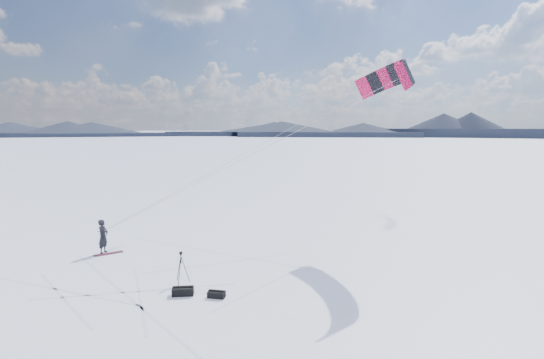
{
  "coord_description": "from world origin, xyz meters",
  "views": [
    {
      "loc": [
        6.72,
        -17.6,
        6.99
      ],
      "look_at": [
        6.0,
        4.63,
        4.06
      ],
      "focal_mm": 26.0,
      "sensor_mm": 36.0,
      "label": 1
    }
  ],
  "objects_px": {
    "snowkiter": "(104,253)",
    "gear_bag_b": "(216,294)",
    "snowboard": "(108,254)",
    "tripod": "(181,263)",
    "gear_bag_a": "(183,291)"
  },
  "relations": [
    {
      "from": "gear_bag_b",
      "to": "snowkiter",
      "type": "bearing_deg",
      "value": 152.2
    },
    {
      "from": "gear_bag_a",
      "to": "gear_bag_b",
      "type": "relative_size",
      "value": 1.23
    },
    {
      "from": "snowboard",
      "to": "gear_bag_b",
      "type": "relative_size",
      "value": 2.04
    },
    {
      "from": "tripod",
      "to": "gear_bag_a",
      "type": "relative_size",
      "value": 1.56
    },
    {
      "from": "snowkiter",
      "to": "snowboard",
      "type": "height_order",
      "value": "snowkiter"
    },
    {
      "from": "snowkiter",
      "to": "snowboard",
      "type": "bearing_deg",
      "value": -112.6
    },
    {
      "from": "snowboard",
      "to": "snowkiter",
      "type": "bearing_deg",
      "value": 116.34
    },
    {
      "from": "snowboard",
      "to": "gear_bag_b",
      "type": "height_order",
      "value": "gear_bag_b"
    },
    {
      "from": "snowboard",
      "to": "tripod",
      "type": "height_order",
      "value": "tripod"
    },
    {
      "from": "snowkiter",
      "to": "gear_bag_b",
      "type": "height_order",
      "value": "snowkiter"
    },
    {
      "from": "snowboard",
      "to": "tripod",
      "type": "bearing_deg",
      "value": -73.29
    },
    {
      "from": "tripod",
      "to": "snowboard",
      "type": "bearing_deg",
      "value": 122.31
    },
    {
      "from": "snowkiter",
      "to": "tripod",
      "type": "distance_m",
      "value": 6.89
    },
    {
      "from": "gear_bag_b",
      "to": "tripod",
      "type": "bearing_deg",
      "value": 150.26
    },
    {
      "from": "snowboard",
      "to": "tripod",
      "type": "relative_size",
      "value": 1.06
    }
  ]
}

